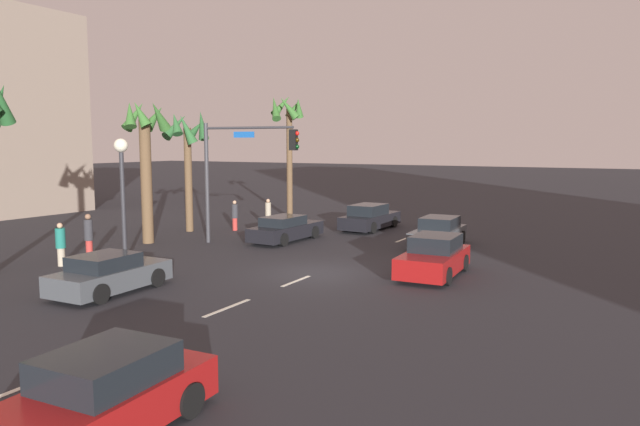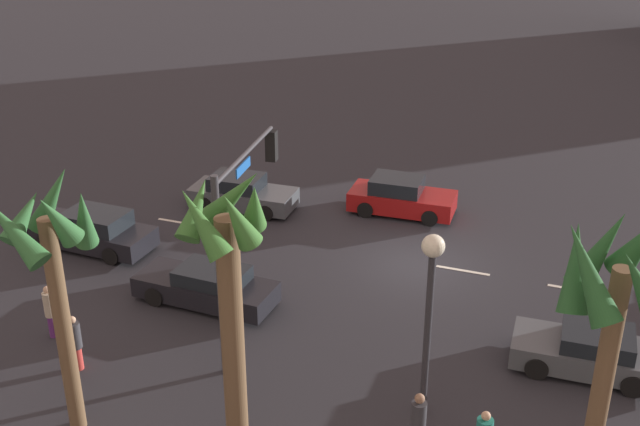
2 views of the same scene
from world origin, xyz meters
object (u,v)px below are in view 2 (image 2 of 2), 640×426
Objects in this scene: traffic_signal at (241,216)px; car_4 at (93,231)px; car_1 at (242,193)px; pedestrian_3 at (418,426)px; car_2 at (401,197)px; palm_tree_2 at (51,250)px; streetlamp at (430,289)px; palm_tree_0 at (614,302)px; pedestrian_0 at (75,342)px; pedestrian_1 at (50,310)px; palm_tree_1 at (228,269)px; car_0 at (207,286)px; car_5 at (588,351)px.

car_4 is at bearing -23.81° from traffic_signal.
pedestrian_3 reaches higher than car_1.
car_2 is 16.55m from palm_tree_2.
palm_tree_0 is at bearing 144.03° from streetlamp.
car_4 is 11.01m from palm_tree_2.
pedestrian_0 is (-4.07, 6.47, 0.22)m from car_4.
car_1 is 11.63m from pedestrian_0.
streetlamp is 2.99× the size of pedestrian_1.
car_4 is at bearing -26.07° from pedestrian_3.
streetlamp is at bearing -35.97° from palm_tree_0.
pedestrian_0 is (9.43, 1.53, -2.75)m from streetlamp.
palm_tree_2 reaches higher than streetlamp.
car_1 is 14.45m from palm_tree_2.
car_1 is 19.67m from palm_tree_0.
car_4 is 0.80× the size of traffic_signal.
car_1 is at bearing -96.14° from pedestrian_1.
pedestrian_1 is at bearing 113.82° from car_4.
palm_tree_1 is at bearing 162.48° from pedestrian_1.
palm_tree_0 is (-3.64, 1.05, 4.68)m from pedestrian_3.
pedestrian_1 is at bearing -17.52° from palm_tree_1.
pedestrian_0 is 0.25× the size of palm_tree_2.
pedestrian_0 is 1.00× the size of pedestrian_1.
pedestrian_0 reaches higher than car_0.
car_0 is 4.76m from pedestrian_1.
pedestrian_3 is 5.74m from palm_tree_1.
streetlamp is 2.62× the size of pedestrian_3.
pedestrian_1 reaches higher than car_4.
palm_tree_1 is at bearing 11.73° from pedestrian_3.
palm_tree_0 is at bearing 137.11° from car_1.
car_1 is at bearing -42.89° from palm_tree_0.
palm_tree_2 is (-1.47, 2.02, 4.06)m from pedestrian_0.
pedestrian_0 reaches higher than car_1.
car_0 is 7.95m from palm_tree_1.
pedestrian_1 is at bearing -9.16° from palm_tree_0.
palm_tree_1 is (-6.04, 12.78, 4.15)m from car_1.
palm_tree_1 is at bearing -1.19° from palm_tree_0.
traffic_signal is at bearing -160.34° from pedestrian_1.
car_2 is at bearing -73.27° from pedestrian_3.
traffic_signal is 10.72m from palm_tree_0.
streetlamp is 0.75× the size of palm_tree_2.
car_2 reaches higher than car_1.
palm_tree_1 is at bearing 38.07° from car_5.
traffic_signal is 3.46× the size of pedestrian_0.
car_2 is 11.91m from car_4.
pedestrian_3 is at bearing -168.27° from palm_tree_1.
car_4 is 19.74m from palm_tree_0.
traffic_signal is 1.15× the size of streetlamp.
car_1 is 14.73m from palm_tree_1.
traffic_signal is at bearing -113.78° from palm_tree_2.
car_1 is 0.64× the size of palm_tree_2.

